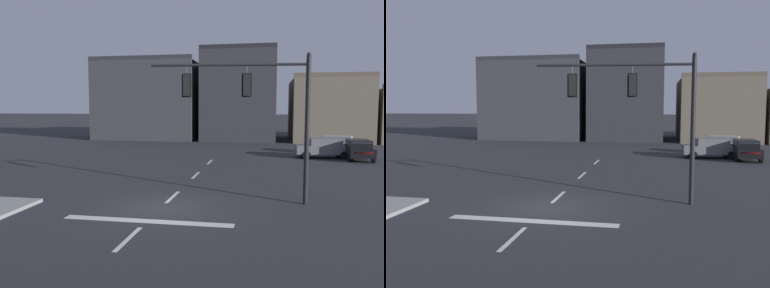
{
  "view_description": "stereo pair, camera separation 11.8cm",
  "coord_description": "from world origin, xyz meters",
  "views": [
    {
      "loc": [
        4.32,
        -15.8,
        4.19
      ],
      "look_at": [
        0.58,
        3.78,
        2.32
      ],
      "focal_mm": 37.5,
      "sensor_mm": 36.0,
      "label": 1
    },
    {
      "loc": [
        4.43,
        -15.77,
        4.19
      ],
      "look_at": [
        0.58,
        3.78,
        2.32
      ],
      "focal_mm": 37.5,
      "sensor_mm": 36.0,
      "label": 2
    }
  ],
  "objects": [
    {
      "name": "ground_plane",
      "position": [
        0.0,
        0.0,
        0.0
      ],
      "size": [
        400.0,
        400.0,
        0.0
      ],
      "primitive_type": "plane",
      "color": "#2B2B30"
    },
    {
      "name": "stop_bar_paint",
      "position": [
        0.0,
        -2.0,
        0.0
      ],
      "size": [
        6.4,
        0.5,
        0.01
      ],
      "primitive_type": "cube",
      "color": "silver",
      "rests_on": "ground"
    },
    {
      "name": "lane_centreline",
      "position": [
        0.0,
        2.0,
        0.0
      ],
      "size": [
        0.16,
        26.4,
        0.01
      ],
      "color": "silver",
      "rests_on": "ground"
    },
    {
      "name": "signal_mast_near_side",
      "position": [
        3.96,
        1.54,
        4.38
      ],
      "size": [
        6.73,
        0.85,
        6.44
      ],
      "color": "black",
      "rests_on": "ground"
    },
    {
      "name": "car_lot_nearside",
      "position": [
        8.76,
        18.08,
        0.86
      ],
      "size": [
        4.57,
        2.22,
        1.61
      ],
      "color": "slate",
      "rests_on": "ground"
    },
    {
      "name": "car_lot_middle",
      "position": [
        10.35,
        21.05,
        0.86
      ],
      "size": [
        4.72,
        2.92,
        1.61
      ],
      "color": "#9EA0A5",
      "rests_on": "ground"
    },
    {
      "name": "car_lot_farside",
      "position": [
        11.27,
        17.35,
        0.86
      ],
      "size": [
        2.0,
        4.49,
        1.61
      ],
      "color": "black",
      "rests_on": "ground"
    },
    {
      "name": "building_row",
      "position": [
        3.66,
        35.98,
        4.43
      ],
      "size": [
        43.79,
        13.0,
        11.28
      ],
      "color": "#38383D",
      "rests_on": "ground"
    }
  ]
}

